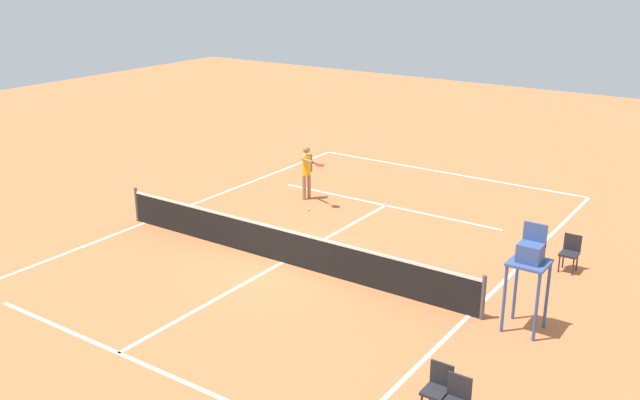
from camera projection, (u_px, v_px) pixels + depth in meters
The scene contains 9 objects.
ground_plane at pixel (283, 262), 18.91m from camera, with size 60.00×60.00×0.00m, color #C66B3D.
court_lines at pixel (283, 262), 18.91m from camera, with size 10.66×20.34×0.01m.
tennis_net at pixel (283, 245), 18.75m from camera, with size 11.26×0.10×1.07m.
player_serving at pixel (307, 168), 23.51m from camera, with size 1.23×0.91×1.82m.
tennis_ball at pixel (309, 210), 22.77m from camera, with size 0.07×0.07×0.07m, color #CCE033.
umpire_chair at pixel (530, 261), 15.00m from camera, with size 0.80×0.80×2.41m.
courtside_chair_near at pixel (455, 400), 12.11m from camera, with size 0.44×0.46×0.95m.
courtside_chair_mid at pixel (570, 251), 18.27m from camera, with size 0.44×0.46×0.95m.
courtside_chair_far at pixel (438, 387), 12.47m from camera, with size 0.44×0.46×0.95m.
Camera 1 is at (-10.62, 13.79, 7.66)m, focal length 39.98 mm.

